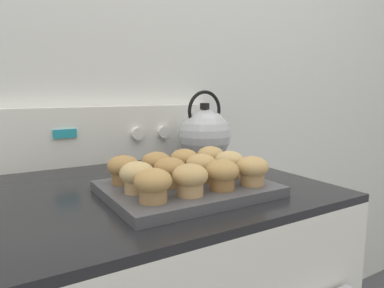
{
  "coord_description": "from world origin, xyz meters",
  "views": [
    {
      "loc": [
        -0.36,
        -0.41,
        1.12
      ],
      "look_at": [
        0.04,
        0.25,
        1.01
      ],
      "focal_mm": 32.0,
      "sensor_mm": 36.0,
      "label": 1
    }
  ],
  "objects": [
    {
      "name": "muffin_r2_c2",
      "position": [
        0.06,
        0.32,
        0.95
      ],
      "size": [
        0.07,
        0.07,
        0.06
      ],
      "color": "olive",
      "rests_on": "muffin_pan"
    },
    {
      "name": "muffin_r0_c1",
      "position": [
        -0.02,
        0.16,
        0.95
      ],
      "size": [
        0.07,
        0.07,
        0.06
      ],
      "color": "tan",
      "rests_on": "muffin_pan"
    },
    {
      "name": "muffin_r0_c3",
      "position": [
        0.14,
        0.15,
        0.95
      ],
      "size": [
        0.07,
        0.07,
        0.06
      ],
      "color": "tan",
      "rests_on": "muffin_pan"
    },
    {
      "name": "muffin_r0_c0",
      "position": [
        -0.1,
        0.16,
        0.95
      ],
      "size": [
        0.07,
        0.07,
        0.06
      ],
      "color": "#A37A4C",
      "rests_on": "muffin_pan"
    },
    {
      "name": "tea_kettle",
      "position": [
        0.25,
        0.52,
        0.99
      ],
      "size": [
        0.21,
        0.17,
        0.23
      ],
      "color": "silver",
      "rests_on": "stove_range"
    },
    {
      "name": "control_panel",
      "position": [
        0.0,
        0.67,
        0.99
      ],
      "size": [
        0.71,
        0.07,
        0.18
      ],
      "color": "white",
      "rests_on": "stove_range"
    },
    {
      "name": "muffin_r2_c1",
      "position": [
        -0.02,
        0.32,
        0.95
      ],
      "size": [
        0.07,
        0.07,
        0.06
      ],
      "color": "olive",
      "rests_on": "muffin_pan"
    },
    {
      "name": "muffin_r2_c3",
      "position": [
        0.14,
        0.32,
        0.95
      ],
      "size": [
        0.07,
        0.07,
        0.06
      ],
      "color": "olive",
      "rests_on": "muffin_pan"
    },
    {
      "name": "muffin_r0_c2",
      "position": [
        0.06,
        0.16,
        0.95
      ],
      "size": [
        0.07,
        0.07,
        0.06
      ],
      "color": "olive",
      "rests_on": "muffin_pan"
    },
    {
      "name": "muffin_r1_c2",
      "position": [
        0.06,
        0.24,
        0.95
      ],
      "size": [
        0.07,
        0.07,
        0.06
      ],
      "color": "#A37A4C",
      "rests_on": "muffin_pan"
    },
    {
      "name": "muffin_r1_c1",
      "position": [
        -0.02,
        0.24,
        0.95
      ],
      "size": [
        0.07,
        0.07,
        0.06
      ],
      "color": "tan",
      "rests_on": "muffin_pan"
    },
    {
      "name": "muffin_r1_c3",
      "position": [
        0.14,
        0.24,
        0.95
      ],
      "size": [
        0.07,
        0.07,
        0.06
      ],
      "color": "olive",
      "rests_on": "muffin_pan"
    },
    {
      "name": "muffin_r2_c0",
      "position": [
        -0.1,
        0.31,
        0.95
      ],
      "size": [
        0.07,
        0.07,
        0.06
      ],
      "color": "olive",
      "rests_on": "muffin_pan"
    },
    {
      "name": "muffin_r1_c0",
      "position": [
        -0.1,
        0.23,
        0.95
      ],
      "size": [
        0.07,
        0.07,
        0.06
      ],
      "color": "tan",
      "rests_on": "muffin_pan"
    },
    {
      "name": "muffin_pan",
      "position": [
        0.02,
        0.24,
        0.91
      ],
      "size": [
        0.36,
        0.28,
        0.02
      ],
      "color": "#4C4C51",
      "rests_on": "stove_range"
    },
    {
      "name": "wall_back",
      "position": [
        0.0,
        0.73,
        1.2
      ],
      "size": [
        8.0,
        0.05,
        2.4
      ],
      "color": "silver",
      "rests_on": "ground_plane"
    }
  ]
}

